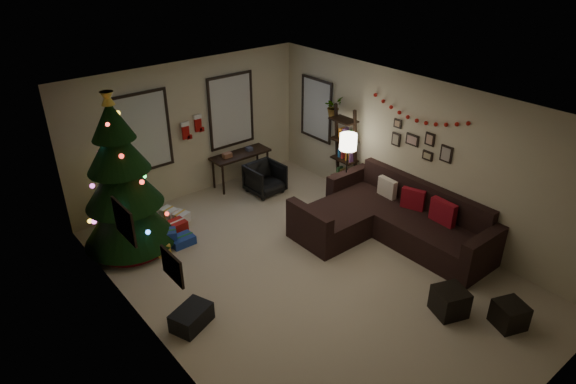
# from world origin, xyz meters

# --- Properties ---
(floor) EXTENTS (7.00, 7.00, 0.00)m
(floor) POSITION_xyz_m (0.00, 0.00, 0.00)
(floor) COLOR tan
(floor) RESTS_ON ground
(ceiling) EXTENTS (7.00, 7.00, 0.00)m
(ceiling) POSITION_xyz_m (0.00, 0.00, 2.70)
(ceiling) COLOR white
(ceiling) RESTS_ON floor
(wall_back) EXTENTS (5.00, 0.00, 5.00)m
(wall_back) POSITION_xyz_m (0.00, 3.50, 1.35)
(wall_back) COLOR #C2B694
(wall_back) RESTS_ON floor
(wall_front) EXTENTS (5.00, 0.00, 5.00)m
(wall_front) POSITION_xyz_m (0.00, -3.50, 1.35)
(wall_front) COLOR #C2B694
(wall_front) RESTS_ON floor
(wall_left) EXTENTS (0.00, 7.00, 7.00)m
(wall_left) POSITION_xyz_m (-2.50, 0.00, 1.35)
(wall_left) COLOR #C2B694
(wall_left) RESTS_ON floor
(wall_right) EXTENTS (0.00, 7.00, 7.00)m
(wall_right) POSITION_xyz_m (2.50, 0.00, 1.35)
(wall_right) COLOR #C2B694
(wall_right) RESTS_ON floor
(window_back_left) EXTENTS (1.05, 0.06, 1.50)m
(window_back_left) POSITION_xyz_m (-0.95, 3.47, 1.55)
(window_back_left) COLOR #728CB2
(window_back_left) RESTS_ON wall_back
(window_back_right) EXTENTS (1.05, 0.06, 1.50)m
(window_back_right) POSITION_xyz_m (0.95, 3.47, 1.55)
(window_back_right) COLOR #728CB2
(window_back_right) RESTS_ON wall_back
(window_right_wall) EXTENTS (0.06, 0.90, 1.30)m
(window_right_wall) POSITION_xyz_m (2.47, 2.55, 1.50)
(window_right_wall) COLOR #728CB2
(window_right_wall) RESTS_ON wall_right
(christmas_tree) EXTENTS (1.52, 1.52, 2.82)m
(christmas_tree) POSITION_xyz_m (-1.85, 2.42, 1.17)
(christmas_tree) COLOR black
(christmas_tree) RESTS_ON floor
(presents) EXTENTS (1.50, 1.22, 0.30)m
(presents) POSITION_xyz_m (-1.36, 2.30, 0.11)
(presents) COLOR maroon
(presents) RESTS_ON floor
(sofa) EXTENTS (2.14, 3.09, 0.93)m
(sofa) POSITION_xyz_m (1.80, -0.13, 0.31)
(sofa) COLOR black
(sofa) RESTS_ON floor
(pillow_red_a) EXTENTS (0.15, 0.47, 0.46)m
(pillow_red_a) POSITION_xyz_m (2.21, -0.88, 0.64)
(pillow_red_a) COLOR maroon
(pillow_red_a) RESTS_ON sofa
(pillow_red_b) EXTENTS (0.24, 0.42, 0.41)m
(pillow_red_b) POSITION_xyz_m (2.21, -0.26, 0.64)
(pillow_red_b) COLOR maroon
(pillow_red_b) RESTS_ON sofa
(pillow_cream) EXTENTS (0.13, 0.39, 0.38)m
(pillow_cream) POSITION_xyz_m (2.21, 0.32, 0.63)
(pillow_cream) COLOR beige
(pillow_cream) RESTS_ON sofa
(ottoman_near) EXTENTS (0.54, 0.54, 0.40)m
(ottoman_near) POSITION_xyz_m (0.91, -1.99, 0.20)
(ottoman_near) COLOR black
(ottoman_near) RESTS_ON floor
(ottoman_far) EXTENTS (0.50, 0.50, 0.36)m
(ottoman_far) POSITION_xyz_m (1.33, -2.66, 0.18)
(ottoman_far) COLOR black
(ottoman_far) RESTS_ON floor
(desk) EXTENTS (1.28, 0.46, 0.69)m
(desk) POSITION_xyz_m (0.97, 3.22, 0.61)
(desk) COLOR black
(desk) RESTS_ON floor
(desk_chair) EXTENTS (0.63, 0.60, 0.63)m
(desk_chair) POSITION_xyz_m (1.11, 2.57, 0.31)
(desk_chair) COLOR black
(desk_chair) RESTS_ON floor
(bookshelf) EXTENTS (0.30, 0.55, 1.87)m
(bookshelf) POSITION_xyz_m (2.30, 1.51, 0.91)
(bookshelf) COLOR black
(bookshelf) RESTS_ON floor
(potted_plant) EXTENTS (0.51, 0.45, 0.50)m
(potted_plant) POSITION_xyz_m (2.30, 1.90, 1.81)
(potted_plant) COLOR #4C4C4C
(potted_plant) RESTS_ON bookshelf
(floor_lamp) EXTENTS (0.32, 0.32, 1.51)m
(floor_lamp) POSITION_xyz_m (1.95, 1.12, 1.26)
(floor_lamp) COLOR black
(floor_lamp) RESTS_ON floor
(art_map) EXTENTS (0.04, 0.60, 0.50)m
(art_map) POSITION_xyz_m (-2.48, 0.76, 1.52)
(art_map) COLOR black
(art_map) RESTS_ON wall_left
(art_abstract) EXTENTS (0.04, 0.45, 0.35)m
(art_abstract) POSITION_xyz_m (-2.48, -0.54, 1.55)
(art_abstract) COLOR black
(art_abstract) RESTS_ON wall_left
(gallery) EXTENTS (0.03, 1.25, 0.54)m
(gallery) POSITION_xyz_m (2.48, -0.07, 1.57)
(gallery) COLOR black
(gallery) RESTS_ON wall_right
(garland) EXTENTS (0.08, 1.90, 0.30)m
(garland) POSITION_xyz_m (2.45, 0.04, 2.07)
(garland) COLOR #A5140C
(garland) RESTS_ON wall_right
(stocking_left) EXTENTS (0.20, 0.05, 0.36)m
(stocking_left) POSITION_xyz_m (-0.14, 3.37, 1.42)
(stocking_left) COLOR #990F0C
(stocking_left) RESTS_ON wall_back
(stocking_right) EXTENTS (0.20, 0.05, 0.36)m
(stocking_right) POSITION_xyz_m (0.19, 3.47, 1.47)
(stocking_right) COLOR #990F0C
(stocking_right) RESTS_ON wall_back
(storage_bin) EXTENTS (0.65, 0.54, 0.28)m
(storage_bin) POSITION_xyz_m (-2.03, 0.08, 0.14)
(storage_bin) COLOR black
(storage_bin) RESTS_ON floor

